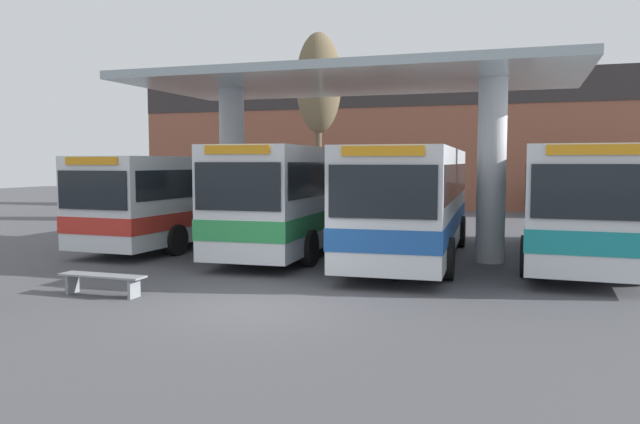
% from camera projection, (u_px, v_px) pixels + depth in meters
% --- Properties ---
extents(ground_plane, '(100.00, 100.00, 0.00)m').
position_uv_depth(ground_plane, '(258.00, 306.00, 12.50)').
color(ground_plane, '#4C4C51').
extents(townhouse_backdrop, '(40.00, 0.58, 8.23)m').
position_uv_depth(townhouse_backdrop, '(439.00, 130.00, 37.40)').
color(townhouse_backdrop, brown).
rests_on(townhouse_backdrop, ground_plane).
extents(station_canopy, '(13.21, 6.69, 5.50)m').
position_uv_depth(station_canopy, '(353.00, 103.00, 18.96)').
color(station_canopy, silver).
rests_on(station_canopy, ground_plane).
extents(transit_bus_left_bay, '(3.12, 11.69, 3.06)m').
position_uv_depth(transit_bus_left_bay, '(200.00, 194.00, 22.99)').
color(transit_bus_left_bay, silver).
rests_on(transit_bus_left_bay, ground_plane).
extents(transit_bus_center_bay, '(3.09, 11.17, 3.34)m').
position_uv_depth(transit_bus_center_bay, '(303.00, 193.00, 20.77)').
color(transit_bus_center_bay, silver).
rests_on(transit_bus_center_bay, ground_plane).
extents(transit_bus_right_bay, '(3.23, 10.89, 3.27)m').
position_uv_depth(transit_bus_right_bay, '(413.00, 197.00, 18.70)').
color(transit_bus_right_bay, silver).
rests_on(transit_bus_right_bay, ground_plane).
extents(transit_bus_far_right_bay, '(3.08, 11.06, 3.29)m').
position_uv_depth(transit_bus_far_right_bay, '(577.00, 198.00, 18.31)').
color(transit_bus_far_right_bay, silver).
rests_on(transit_bus_far_right_bay, ground_plane).
extents(waiting_bench_near_pillar, '(1.99, 0.44, 0.46)m').
position_uv_depth(waiting_bench_near_pillar, '(102.00, 280.00, 13.49)').
color(waiting_bench_near_pillar, gray).
rests_on(waiting_bench_near_pillar, ground_plane).
extents(poplar_tree_behind_left, '(2.21, 2.21, 9.18)m').
position_uv_depth(poplar_tree_behind_left, '(319.00, 85.00, 30.36)').
color(poplar_tree_behind_left, brown).
rests_on(poplar_tree_behind_left, ground_plane).
extents(parked_car_street, '(4.49, 2.11, 2.15)m').
position_uv_depth(parked_car_street, '(578.00, 197.00, 32.90)').
color(parked_car_street, black).
rests_on(parked_car_street, ground_plane).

